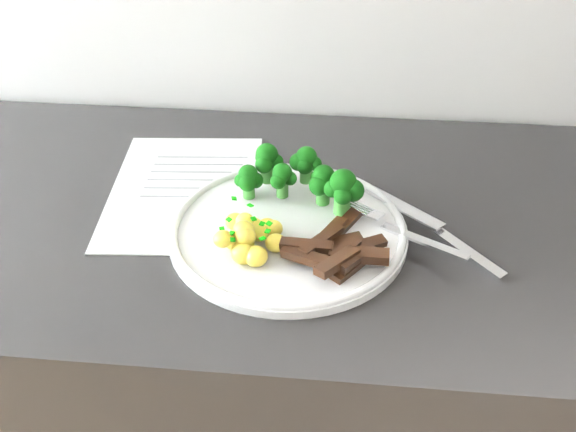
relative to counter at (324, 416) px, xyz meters
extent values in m
cube|color=black|center=(0.00, 0.01, 0.00)|extent=(2.30, 0.57, 0.86)
cube|color=silver|center=(-0.22, 0.04, 0.43)|extent=(0.23, 0.31, 0.00)
cube|color=slate|center=(-0.21, 0.13, 0.43)|extent=(0.14, 0.01, 0.00)
cube|color=slate|center=(-0.21, 0.11, 0.43)|extent=(0.13, 0.01, 0.00)
cube|color=slate|center=(-0.21, 0.09, 0.43)|extent=(0.13, 0.01, 0.00)
cube|color=slate|center=(-0.21, 0.07, 0.43)|extent=(0.12, 0.01, 0.00)
cube|color=slate|center=(-0.22, 0.05, 0.43)|extent=(0.12, 0.01, 0.00)
cube|color=slate|center=(-0.22, 0.02, 0.43)|extent=(0.11, 0.01, 0.00)
cylinder|color=white|center=(-0.06, -0.04, 0.44)|extent=(0.31, 0.31, 0.01)
torus|color=white|center=(-0.06, -0.04, 0.44)|extent=(0.30, 0.30, 0.01)
cylinder|color=#306D26|center=(-0.07, 0.01, 0.46)|extent=(0.02, 0.02, 0.02)
sphere|color=black|center=(-0.06, 0.01, 0.48)|extent=(0.02, 0.02, 0.02)
sphere|color=black|center=(-0.08, 0.02, 0.48)|extent=(0.02, 0.02, 0.02)
sphere|color=black|center=(-0.08, 0.00, 0.48)|extent=(0.02, 0.02, 0.02)
sphere|color=black|center=(-0.07, 0.01, 0.49)|extent=(0.03, 0.03, 0.03)
cylinder|color=#306D26|center=(-0.02, 0.02, 0.46)|extent=(0.02, 0.02, 0.03)
sphere|color=black|center=(-0.01, 0.02, 0.48)|extent=(0.02, 0.02, 0.02)
sphere|color=black|center=(-0.02, 0.03, 0.48)|extent=(0.02, 0.02, 0.02)
sphere|color=black|center=(-0.02, 0.00, 0.48)|extent=(0.03, 0.03, 0.03)
sphere|color=black|center=(-0.02, 0.02, 0.49)|extent=(0.03, 0.03, 0.03)
cylinder|color=#306D26|center=(-0.12, 0.02, 0.45)|extent=(0.02, 0.02, 0.02)
sphere|color=black|center=(-0.11, 0.02, 0.47)|extent=(0.02, 0.02, 0.02)
sphere|color=black|center=(-0.12, 0.03, 0.47)|extent=(0.02, 0.02, 0.02)
sphere|color=black|center=(-0.13, 0.02, 0.47)|extent=(0.02, 0.02, 0.02)
sphere|color=black|center=(-0.12, 0.01, 0.47)|extent=(0.02, 0.02, 0.02)
sphere|color=black|center=(-0.12, 0.02, 0.48)|extent=(0.03, 0.03, 0.03)
cylinder|color=#306D26|center=(-0.04, 0.05, 0.47)|extent=(0.02, 0.02, 0.02)
sphere|color=black|center=(-0.03, 0.05, 0.48)|extent=(0.02, 0.02, 0.02)
sphere|color=black|center=(-0.05, 0.06, 0.49)|extent=(0.02, 0.02, 0.02)
sphere|color=black|center=(-0.05, 0.05, 0.49)|extent=(0.02, 0.02, 0.02)
sphere|color=black|center=(-0.04, 0.04, 0.48)|extent=(0.02, 0.02, 0.02)
sphere|color=black|center=(-0.04, 0.05, 0.49)|extent=(0.03, 0.03, 0.03)
cylinder|color=#306D26|center=(-0.10, 0.05, 0.47)|extent=(0.02, 0.02, 0.03)
sphere|color=black|center=(-0.09, 0.05, 0.49)|extent=(0.02, 0.02, 0.02)
sphere|color=black|center=(-0.10, 0.06, 0.49)|extent=(0.02, 0.02, 0.02)
sphere|color=black|center=(-0.10, 0.04, 0.49)|extent=(0.02, 0.02, 0.02)
sphere|color=black|center=(-0.10, 0.05, 0.50)|extent=(0.03, 0.03, 0.03)
cylinder|color=#306D26|center=(0.01, -0.01, 0.46)|extent=(0.02, 0.02, 0.03)
sphere|color=black|center=(0.02, -0.01, 0.48)|extent=(0.03, 0.03, 0.03)
sphere|color=black|center=(0.01, 0.01, 0.48)|extent=(0.02, 0.02, 0.02)
sphere|color=black|center=(0.00, 0.00, 0.48)|extent=(0.02, 0.02, 0.02)
sphere|color=black|center=(0.01, -0.02, 0.48)|extent=(0.02, 0.02, 0.02)
sphere|color=black|center=(0.01, -0.01, 0.49)|extent=(0.03, 0.03, 0.03)
ellipsoid|color=#F4E74F|center=(-0.11, -0.10, 0.45)|extent=(0.03, 0.02, 0.02)
ellipsoid|color=#F4E74F|center=(-0.12, -0.06, 0.45)|extent=(0.02, 0.02, 0.02)
ellipsoid|color=#F4E74F|center=(-0.08, -0.06, 0.45)|extent=(0.02, 0.02, 0.02)
ellipsoid|color=#F4E74F|center=(-0.11, -0.11, 0.45)|extent=(0.03, 0.02, 0.02)
ellipsoid|color=#F4E74F|center=(-0.11, -0.08, 0.45)|extent=(0.03, 0.03, 0.02)
ellipsoid|color=#F4E74F|center=(-0.11, -0.09, 0.46)|extent=(0.03, 0.03, 0.03)
ellipsoid|color=#F4E74F|center=(-0.09, -0.07, 0.45)|extent=(0.03, 0.02, 0.02)
ellipsoid|color=#F4E74F|center=(-0.12, -0.09, 0.45)|extent=(0.03, 0.02, 0.02)
ellipsoid|color=#F4E74F|center=(-0.11, -0.09, 0.45)|extent=(0.02, 0.02, 0.02)
ellipsoid|color=#F4E74F|center=(-0.13, -0.11, 0.47)|extent=(0.02, 0.02, 0.02)
ellipsoid|color=#F4E74F|center=(-0.08, -0.06, 0.45)|extent=(0.03, 0.02, 0.02)
ellipsoid|color=#F4E74F|center=(-0.10, -0.07, 0.46)|extent=(0.03, 0.03, 0.03)
ellipsoid|color=#F4E74F|center=(-0.09, -0.12, 0.45)|extent=(0.03, 0.03, 0.02)
ellipsoid|color=#F4E74F|center=(-0.11, -0.10, 0.47)|extent=(0.03, 0.02, 0.02)
ellipsoid|color=#F4E74F|center=(-0.11, -0.12, 0.45)|extent=(0.03, 0.03, 0.03)
ellipsoid|color=#F4E74F|center=(-0.11, -0.09, 0.47)|extent=(0.03, 0.03, 0.03)
ellipsoid|color=#F4E74F|center=(-0.13, -0.05, 0.45)|extent=(0.03, 0.03, 0.02)
ellipsoid|color=#F4E74F|center=(-0.07, -0.09, 0.45)|extent=(0.03, 0.03, 0.02)
ellipsoid|color=#F4E74F|center=(-0.11, -0.07, 0.47)|extent=(0.02, 0.02, 0.02)
cube|color=#046E02|center=(-0.12, -0.09, 0.47)|extent=(0.01, 0.01, 0.00)
cube|color=#046E02|center=(-0.13, -0.04, 0.48)|extent=(0.01, 0.01, 0.00)
cube|color=#046E02|center=(-0.08, -0.08, 0.48)|extent=(0.01, 0.01, 0.00)
cube|color=#046E02|center=(-0.08, -0.11, 0.48)|extent=(0.01, 0.01, 0.00)
cube|color=#046E02|center=(-0.12, -0.10, 0.47)|extent=(0.01, 0.01, 0.00)
cube|color=#046E02|center=(-0.13, -0.10, 0.48)|extent=(0.01, 0.01, 0.00)
cube|color=#046E02|center=(-0.11, -0.05, 0.48)|extent=(0.01, 0.01, 0.00)
cube|color=#046E02|center=(-0.10, -0.08, 0.48)|extent=(0.01, 0.01, 0.00)
cube|color=#046E02|center=(-0.09, -0.08, 0.47)|extent=(0.01, 0.01, 0.00)
cube|color=#046E02|center=(-0.13, -0.10, 0.47)|extent=(0.01, 0.01, 0.00)
cube|color=#046E02|center=(-0.08, -0.10, 0.48)|extent=(0.01, 0.01, 0.00)
cube|color=#046E02|center=(-0.11, -0.08, 0.47)|extent=(0.01, 0.01, 0.00)
cube|color=#046E02|center=(-0.13, -0.08, 0.48)|extent=(0.01, 0.01, 0.00)
cube|color=#046E02|center=(-0.12, -0.12, 0.48)|extent=(0.01, 0.01, 0.00)
cube|color=black|center=(0.01, -0.05, 0.45)|extent=(0.05, 0.08, 0.02)
cube|color=black|center=(-0.01, -0.10, 0.45)|extent=(0.08, 0.04, 0.02)
cube|color=black|center=(-0.01, -0.09, 0.45)|extent=(0.08, 0.03, 0.01)
cube|color=black|center=(-0.01, -0.09, 0.45)|extent=(0.06, 0.05, 0.01)
cube|color=black|center=(0.02, -0.12, 0.45)|extent=(0.05, 0.06, 0.02)
cube|color=black|center=(0.03, -0.08, 0.45)|extent=(0.07, 0.05, 0.01)
cube|color=black|center=(0.00, -0.08, 0.45)|extent=(0.07, 0.05, 0.01)
cube|color=black|center=(-0.01, -0.07, 0.45)|extent=(0.06, 0.08, 0.02)
cube|color=black|center=(-0.03, -0.12, 0.46)|extent=(0.06, 0.04, 0.02)
cube|color=black|center=(0.01, -0.11, 0.46)|extent=(0.05, 0.06, 0.01)
cube|color=black|center=(0.01, -0.13, 0.46)|extent=(0.05, 0.06, 0.01)
cube|color=black|center=(-0.01, -0.09, 0.46)|extent=(0.05, 0.07, 0.01)
cube|color=black|center=(0.03, -0.11, 0.46)|extent=(0.05, 0.06, 0.02)
cube|color=black|center=(0.03, -0.11, 0.46)|extent=(0.07, 0.02, 0.01)
cube|color=black|center=(-0.03, -0.10, 0.46)|extent=(0.07, 0.02, 0.01)
cube|color=silver|center=(0.11, -0.06, 0.45)|extent=(0.11, 0.08, 0.02)
cube|color=silver|center=(0.05, -0.02, 0.45)|extent=(0.03, 0.03, 0.01)
cylinder|color=silver|center=(0.03, 0.00, 0.45)|extent=(0.03, 0.03, 0.00)
cylinder|color=silver|center=(0.03, 0.00, 0.45)|extent=(0.03, 0.03, 0.00)
cylinder|color=silver|center=(0.03, -0.01, 0.45)|extent=(0.03, 0.03, 0.00)
cylinder|color=silver|center=(0.03, -0.01, 0.45)|extent=(0.03, 0.03, 0.00)
cube|color=silver|center=(0.09, 0.01, 0.45)|extent=(0.10, 0.11, 0.01)
cube|color=silver|center=(0.17, -0.07, 0.44)|extent=(0.09, 0.09, 0.02)
camera|label=1|loc=(0.00, -0.70, 0.94)|focal=40.01mm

